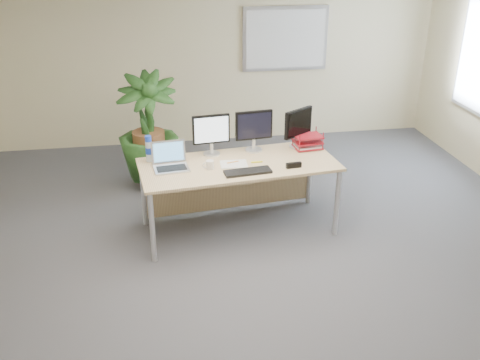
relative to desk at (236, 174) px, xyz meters
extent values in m
plane|color=#424247|center=(-0.02, -1.26, -0.63)|extent=(8.00, 8.00, 0.00)
cube|color=beige|center=(-0.02, 2.74, 0.72)|extent=(7.00, 0.04, 2.70)
cube|color=silver|center=(1.18, 2.71, 0.92)|extent=(1.30, 0.03, 0.95)
cube|color=silver|center=(1.18, 2.69, 0.92)|extent=(1.20, 0.01, 0.85)
cube|color=tan|center=(0.01, -0.12, 0.16)|extent=(2.16, 1.09, 0.03)
cube|color=tan|center=(-0.03, 0.29, -0.24)|extent=(1.96, 0.23, 0.65)
cylinder|color=silver|center=(-0.93, -0.61, -0.24)|extent=(0.05, 0.05, 0.77)
cylinder|color=silver|center=(1.04, -0.39, -0.24)|extent=(0.05, 0.05, 0.77)
cylinder|color=silver|center=(-1.01, 0.16, -0.24)|extent=(0.05, 0.05, 0.77)
cylinder|color=silver|center=(0.95, 0.38, -0.24)|extent=(0.05, 0.05, 0.77)
imported|color=#183B15|center=(-0.92, 1.13, 0.12)|extent=(0.86, 0.86, 1.50)
cylinder|color=silver|center=(-0.24, 0.17, 0.18)|extent=(0.18, 0.18, 0.02)
cylinder|color=silver|center=(-0.24, 0.17, 0.24)|extent=(0.04, 0.04, 0.11)
cube|color=black|center=(-0.24, 0.17, 0.46)|extent=(0.41, 0.08, 0.31)
cube|color=white|center=(-0.24, 0.15, 0.46)|extent=(0.37, 0.05, 0.28)
cylinder|color=silver|center=(0.23, 0.21, 0.18)|extent=(0.19, 0.19, 0.02)
cylinder|color=silver|center=(0.23, 0.21, 0.25)|extent=(0.04, 0.04, 0.11)
cube|color=black|center=(0.23, 0.21, 0.47)|extent=(0.41, 0.08, 0.32)
cube|color=black|center=(0.24, 0.19, 0.47)|extent=(0.37, 0.05, 0.28)
cylinder|color=silver|center=(0.74, 0.24, 0.18)|extent=(0.18, 0.18, 0.02)
cylinder|color=silver|center=(0.74, 0.24, 0.24)|extent=(0.04, 0.04, 0.11)
cube|color=black|center=(0.74, 0.24, 0.46)|extent=(0.36, 0.25, 0.31)
cube|color=black|center=(0.75, 0.22, 0.46)|extent=(0.31, 0.20, 0.27)
cube|color=#BBBBC0|center=(-0.69, -0.16, 0.18)|extent=(0.38, 0.28, 0.02)
cube|color=black|center=(-0.69, -0.17, 0.19)|extent=(0.32, 0.19, 0.00)
cube|color=#BBBBC0|center=(-0.71, -0.01, 0.31)|extent=(0.36, 0.10, 0.23)
cube|color=#59A1E5|center=(-0.71, -0.02, 0.31)|extent=(0.31, 0.08, 0.19)
cube|color=black|center=(0.07, -0.37, 0.18)|extent=(0.49, 0.21, 0.03)
cylinder|color=silver|center=(-0.30, -0.21, 0.22)|extent=(0.08, 0.08, 0.09)
torus|color=silver|center=(-0.35, -0.21, 0.22)|extent=(0.06, 0.02, 0.06)
cube|color=silver|center=(-0.04, -0.14, 0.18)|extent=(0.29, 0.22, 0.01)
cylinder|color=orange|center=(-0.05, -0.11, 0.19)|extent=(0.13, 0.04, 0.01)
cylinder|color=yellow|center=(0.21, -0.13, 0.18)|extent=(0.12, 0.02, 0.02)
cylinder|color=silver|center=(-0.91, 0.09, 0.28)|extent=(0.07, 0.07, 0.23)
cylinder|color=blue|center=(-0.91, 0.09, 0.43)|extent=(0.07, 0.07, 0.06)
cylinder|color=blue|center=(-0.91, 0.09, 0.29)|extent=(0.07, 0.07, 0.07)
cube|color=maroon|center=(0.85, 0.19, 0.18)|extent=(0.33, 0.26, 0.01)
cube|color=maroon|center=(0.85, 0.19, 0.25)|extent=(0.33, 0.26, 0.01)
cube|color=maroon|center=(0.85, 0.19, 0.31)|extent=(0.33, 0.26, 0.01)
cube|color=silver|center=(0.85, 0.19, 0.20)|extent=(0.30, 0.23, 0.02)
cube|color=black|center=(0.56, -0.32, 0.20)|extent=(0.17, 0.06, 0.05)
camera|label=1|loc=(-0.81, -5.22, 2.40)|focal=40.00mm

